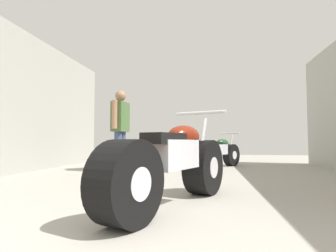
# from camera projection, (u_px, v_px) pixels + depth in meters

# --- Properties ---
(ground_plane) EXTENTS (17.80, 17.80, 0.00)m
(ground_plane) POSITION_uv_depth(u_px,v_px,m) (180.00, 184.00, 3.90)
(ground_plane) COLOR #9E998E
(motorcycle_maroon_cruiser) EXTENTS (0.99, 1.95, 0.93)m
(motorcycle_maroon_cruiser) POSITION_uv_depth(u_px,v_px,m) (172.00, 165.00, 2.51)
(motorcycle_maroon_cruiser) COLOR black
(motorcycle_maroon_cruiser) RESTS_ON ground_plane
(motorcycle_black_naked) EXTENTS (1.10, 1.55, 0.81)m
(motorcycle_black_naked) POSITION_uv_depth(u_px,v_px,m) (217.00, 153.00, 6.30)
(motorcycle_black_naked) COLOR black
(motorcycle_black_naked) RESTS_ON ground_plane
(mechanic_in_blue) EXTENTS (0.28, 0.67, 1.65)m
(mechanic_in_blue) POSITION_uv_depth(u_px,v_px,m) (120.00, 125.00, 5.70)
(mechanic_in_blue) COLOR #384766
(mechanic_in_blue) RESTS_ON ground_plane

